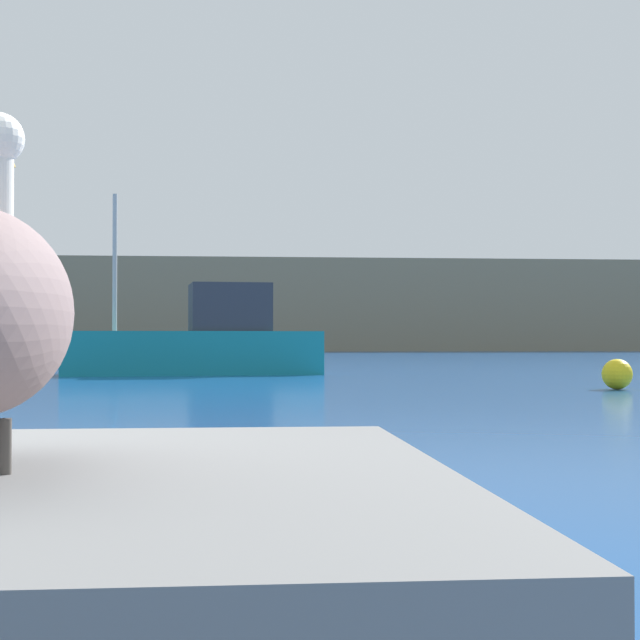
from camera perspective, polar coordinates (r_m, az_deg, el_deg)
The scene contains 3 objects.
hillside_backdrop at distance 82.15m, azimuth -6.25°, elevation 0.72°, with size 140.00×16.42×7.06m, color #7F755B.
fishing_boat_teal at distance 26.44m, azimuth -6.86°, elevation -1.28°, with size 6.87×2.82×4.72m.
mooring_buoy at distance 19.28m, azimuth 16.66°, elevation -2.99°, with size 0.57×0.57×0.57m, color yellow.
Camera 1 is at (1.54, -3.45, 0.94)m, focal length 55.86 mm.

